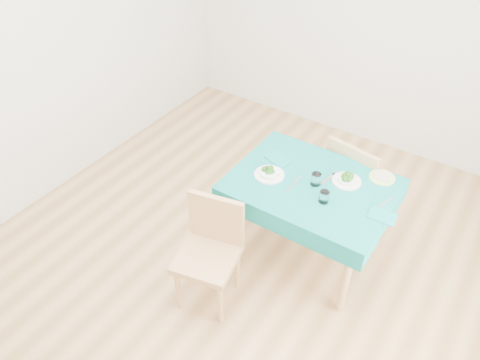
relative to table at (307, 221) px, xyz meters
The scene contains 16 objects.
room_shell 1.11m from the table, 138.52° to the right, with size 4.02×4.52×2.73m.
table is the anchor object (origin of this frame).
chair_near 0.88m from the table, 116.94° to the right, with size 0.41×0.45×1.03m, color tan.
chair_far 0.71m from the table, 77.06° to the left, with size 0.45×0.50×1.13m, color tan.
bowl_near 0.52m from the table, 163.47° to the right, with size 0.23×0.23×0.07m, color white, non-canonical shape.
bowl_far 0.48m from the table, 37.71° to the left, with size 0.21×0.21×0.07m, color white, non-canonical shape.
fork_near 0.55m from the table, 169.06° to the right, with size 0.02×0.17×0.00m, color silver.
knife_near 0.40m from the table, 142.84° to the right, with size 0.02×0.21×0.00m, color silver.
fork_far 0.40m from the table, 56.44° to the left, with size 0.02×0.17×0.00m, color silver.
knife_far 0.65m from the table, ahead, with size 0.02×0.20×0.00m, color silver.
napkin_near 0.53m from the table, 162.04° to the left, with size 0.19×0.13×0.01m, color #0D706A.
napkin_far 0.68m from the table, ahead, with size 0.18×0.13×0.01m, color #0D706A.
tumbler_center 0.43m from the table, 10.46° to the left, with size 0.07×0.07×0.09m, color white.
tumbler_side 0.47m from the table, 40.97° to the right, with size 0.07×0.07×0.09m, color white.
side_plate 0.65m from the table, 40.30° to the left, with size 0.19×0.19×0.01m, color #BFDB6A.
bread_slice 0.66m from the table, 40.30° to the left, with size 0.10×0.10×0.02m, color beige.
Camera 1 is at (1.41, -2.12, 2.94)m, focal length 35.00 mm.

